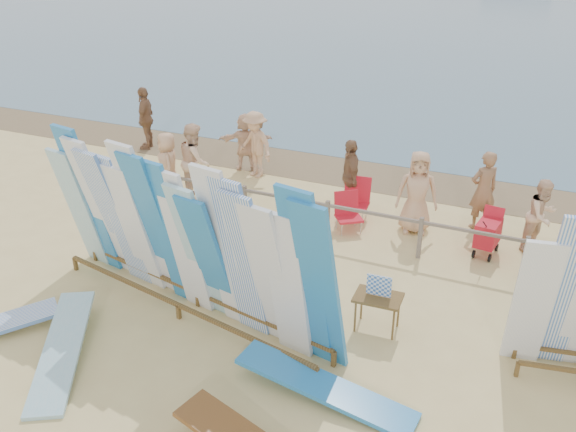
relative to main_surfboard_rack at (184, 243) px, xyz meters
The scene contains 19 objects.
ground 1.91m from the main_surfboard_rack, 27.19° to the left, with size 160.00×160.00×0.00m, color #DEC680.
wet_sand_strip 8.02m from the main_surfboard_rack, 81.38° to the left, with size 40.00×2.60×0.01m, color brown.
fence 3.87m from the main_surfboard_rack, 71.84° to the left, with size 12.08×0.08×0.90m.
main_surfboard_rack is the anchor object (origin of this frame).
vendor_table 3.41m from the main_surfboard_rack, 15.79° to the left, with size 0.80×0.59×1.03m.
flat_board_a 2.58m from the main_surfboard_rack, 119.95° to the right, with size 0.56×2.70×0.07m, color #83C0D2.
flat_board_d 3.40m from the main_surfboard_rack, 19.13° to the right, with size 0.56×2.70×0.07m, color #267ABF.
beach_chair_left 5.13m from the main_surfboard_rack, 73.84° to the left, with size 0.67×0.69×0.96m.
beach_chair_right 4.58m from the main_surfboard_rack, 70.83° to the left, with size 0.77×0.77×0.86m.
stroller 6.26m from the main_surfboard_rack, 44.51° to the left, with size 0.57×0.76×0.97m.
beachgoer_0 5.36m from the main_surfboard_rack, 127.83° to the left, with size 0.80×0.38×1.64m, color tan.
beachgoer_7 6.92m from the main_surfboard_rack, 53.74° to the left, with size 0.66×0.36×1.80m, color #8C6042.
beachgoer_extra_1 9.25m from the main_surfboard_rack, 130.53° to the left, with size 1.11×0.48×1.89m, color #8C6042.
beachgoer_8 7.33m from the main_surfboard_rack, 43.05° to the left, with size 0.76×0.36×1.56m, color beige.
beachgoer_6 5.56m from the main_surfboard_rack, 59.70° to the left, with size 0.91×0.43×1.85m, color tan.
beachgoer_11 7.10m from the main_surfboard_rack, 109.92° to the left, with size 1.48×0.48×1.60m, color beige.
beachgoer_4 5.31m from the main_surfboard_rack, 77.64° to the left, with size 1.04×0.45×1.78m, color #8C6042.
beachgoer_2 5.19m from the main_surfboard_rack, 120.65° to the left, with size 0.91×0.44×1.88m, color beige.
beachgoer_3 6.61m from the main_surfboard_rack, 106.97° to the left, with size 1.16×0.48×1.79m, color tan.
Camera 1 is at (4.09, -8.03, 6.07)m, focal length 38.00 mm.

